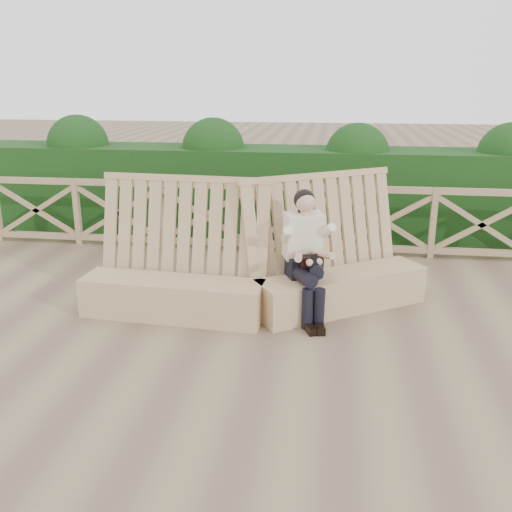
# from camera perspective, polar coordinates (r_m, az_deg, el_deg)

# --- Properties ---
(ground) EXTENTS (60.00, 60.00, 0.00)m
(ground) POSITION_cam_1_polar(r_m,az_deg,el_deg) (5.91, 0.93, -9.58)
(ground) COLOR brown
(ground) RESTS_ON ground
(bench) EXTENTS (4.05, 1.83, 1.59)m
(bench) POSITION_cam_1_polar(r_m,az_deg,el_deg) (6.77, 0.15, -2.26)
(bench) COLOR #9E835A
(bench) RESTS_ON ground
(woman) EXTENTS (0.59, 0.96, 1.48)m
(woman) POSITION_cam_1_polar(r_m,az_deg,el_deg) (6.54, 5.02, 0.51)
(woman) COLOR black
(woman) RESTS_ON ground
(guardrail) EXTENTS (10.10, 0.09, 1.10)m
(guardrail) POSITION_cam_1_polar(r_m,az_deg,el_deg) (9.00, 3.64, 3.77)
(guardrail) COLOR olive
(guardrail) RESTS_ON ground
(hedge) EXTENTS (12.00, 1.20, 1.50)m
(hedge) POSITION_cam_1_polar(r_m,az_deg,el_deg) (10.13, 4.18, 6.45)
(hedge) COLOR black
(hedge) RESTS_ON ground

